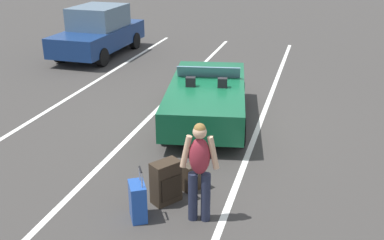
{
  "coord_description": "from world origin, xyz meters",
  "views": [
    {
      "loc": [
        -9.79,
        -2.45,
        4.15
      ],
      "look_at": [
        -1.8,
        -0.15,
        0.75
      ],
      "focal_mm": 41.82,
      "sensor_mm": 36.0,
      "label": 1
    }
  ],
  "objects_px": {
    "suitcase_large_black": "(166,182)",
    "traveler_person": "(199,167)",
    "suitcase_medium_bright": "(138,201)",
    "parked_sedan_near": "(99,32)",
    "suitcase_small_carryon": "(192,177)",
    "convertible_car": "(207,95)"
  },
  "relations": [
    {
      "from": "suitcase_large_black",
      "to": "traveler_person",
      "type": "distance_m",
      "value": 0.94
    },
    {
      "from": "suitcase_medium_bright",
      "to": "parked_sedan_near",
      "type": "distance_m",
      "value": 11.03
    },
    {
      "from": "suitcase_medium_bright",
      "to": "suitcase_small_carryon",
      "type": "bearing_deg",
      "value": -149.22
    },
    {
      "from": "suitcase_large_black",
      "to": "suitcase_medium_bright",
      "type": "xyz_separation_m",
      "value": [
        -0.59,
        0.27,
        -0.06
      ]
    },
    {
      "from": "suitcase_small_carryon",
      "to": "traveler_person",
      "type": "xyz_separation_m",
      "value": [
        -0.84,
        -0.36,
        0.68
      ]
    },
    {
      "from": "convertible_car",
      "to": "traveler_person",
      "type": "bearing_deg",
      "value": -177.84
    },
    {
      "from": "convertible_car",
      "to": "suitcase_large_black",
      "type": "xyz_separation_m",
      "value": [
        -3.87,
        -0.27,
        -0.22
      ]
    },
    {
      "from": "suitcase_medium_bright",
      "to": "convertible_car",
      "type": "bearing_deg",
      "value": -120.93
    },
    {
      "from": "suitcase_small_carryon",
      "to": "suitcase_medium_bright",
      "type": "bearing_deg",
      "value": 93.29
    },
    {
      "from": "suitcase_large_black",
      "to": "parked_sedan_near",
      "type": "xyz_separation_m",
      "value": [
        8.96,
        5.76,
        0.52
      ]
    },
    {
      "from": "traveler_person",
      "to": "parked_sedan_near",
      "type": "relative_size",
      "value": 0.36
    },
    {
      "from": "suitcase_small_carryon",
      "to": "traveler_person",
      "type": "distance_m",
      "value": 1.14
    },
    {
      "from": "convertible_car",
      "to": "suitcase_small_carryon",
      "type": "xyz_separation_m",
      "value": [
        -3.37,
        -0.59,
        -0.34
      ]
    },
    {
      "from": "traveler_person",
      "to": "parked_sedan_near",
      "type": "distance_m",
      "value": 11.32
    },
    {
      "from": "convertible_car",
      "to": "suitcase_small_carryon",
      "type": "distance_m",
      "value": 3.44
    },
    {
      "from": "convertible_car",
      "to": "suitcase_large_black",
      "type": "distance_m",
      "value": 3.88
    },
    {
      "from": "suitcase_small_carryon",
      "to": "traveler_person",
      "type": "relative_size",
      "value": 0.3
    },
    {
      "from": "suitcase_medium_bright",
      "to": "suitcase_small_carryon",
      "type": "xyz_separation_m",
      "value": [
        1.08,
        -0.58,
        -0.06
      ]
    },
    {
      "from": "traveler_person",
      "to": "suitcase_large_black",
      "type": "bearing_deg",
      "value": 52.62
    },
    {
      "from": "traveler_person",
      "to": "suitcase_medium_bright",
      "type": "bearing_deg",
      "value": 94.48
    },
    {
      "from": "suitcase_medium_bright",
      "to": "parked_sedan_near",
      "type": "relative_size",
      "value": 0.19
    },
    {
      "from": "suitcase_medium_bright",
      "to": "traveler_person",
      "type": "relative_size",
      "value": 0.53
    }
  ]
}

